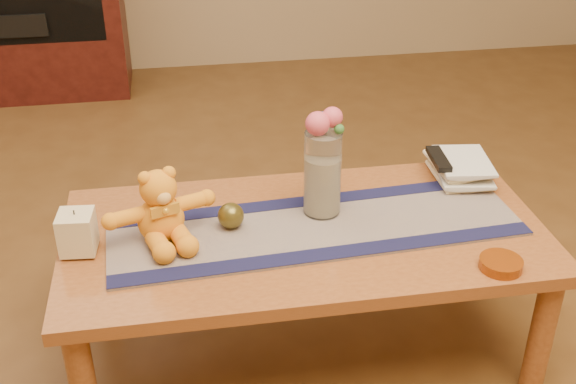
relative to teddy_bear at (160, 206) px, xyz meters
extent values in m
plane|color=#503217|center=(0.41, -0.02, -0.56)|extent=(5.50, 5.50, 0.00)
cube|color=brown|center=(0.41, -0.02, -0.13)|extent=(1.40, 0.70, 0.04)
cylinder|color=brown|center=(1.05, -0.31, -0.36)|extent=(0.07, 0.07, 0.41)
cylinder|color=brown|center=(-0.23, 0.27, -0.36)|extent=(0.07, 0.07, 0.41)
cylinder|color=brown|center=(1.05, 0.27, -0.36)|extent=(0.07, 0.07, 0.41)
cube|color=#191845|center=(0.44, -0.02, -0.11)|extent=(1.22, 0.42, 0.01)
cube|color=#121338|center=(0.45, -0.16, -0.10)|extent=(1.20, 0.13, 0.00)
cube|color=#121338|center=(0.44, 0.13, -0.10)|extent=(1.20, 0.13, 0.00)
cube|color=beige|center=(-0.23, -0.03, -0.05)|extent=(0.10, 0.10, 0.11)
cylinder|color=black|center=(-0.23, -0.03, 0.02)|extent=(0.00, 0.00, 0.01)
cylinder|color=silver|center=(0.48, 0.06, 0.03)|extent=(0.11, 0.11, 0.26)
cylinder|color=beige|center=(0.48, 0.06, -0.01)|extent=(0.09, 0.09, 0.18)
sphere|color=#D24A60|center=(0.46, 0.05, 0.19)|extent=(0.07, 0.07, 0.07)
sphere|color=#D24A60|center=(0.50, 0.07, 0.20)|extent=(0.06, 0.06, 0.06)
sphere|color=#4F61AC|center=(0.49, 0.10, 0.19)|extent=(0.04, 0.04, 0.04)
sphere|color=#4F61AC|center=(0.45, 0.08, 0.18)|extent=(0.04, 0.04, 0.04)
sphere|color=#33662D|center=(0.52, 0.04, 0.18)|extent=(0.03, 0.03, 0.03)
sphere|color=#50461A|center=(0.20, 0.02, -0.06)|extent=(0.08, 0.08, 0.08)
imported|color=#FAEAC1|center=(0.89, 0.20, -0.10)|extent=(0.17, 0.23, 0.02)
imported|color=#FAEAC1|center=(0.89, 0.20, -0.08)|extent=(0.20, 0.25, 0.02)
imported|color=#FAEAC1|center=(0.88, 0.21, -0.06)|extent=(0.17, 0.23, 0.02)
imported|color=#FAEAC1|center=(0.89, 0.20, -0.04)|extent=(0.19, 0.24, 0.02)
cube|color=black|center=(0.89, 0.19, -0.03)|extent=(0.06, 0.16, 0.02)
cylinder|color=#BF5914|center=(0.89, -0.30, -0.10)|extent=(0.15, 0.15, 0.03)
cube|color=black|center=(-0.79, 2.33, -0.10)|extent=(0.42, 0.28, 0.12)
camera|label=1|loc=(0.07, -1.74, 1.01)|focal=44.55mm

